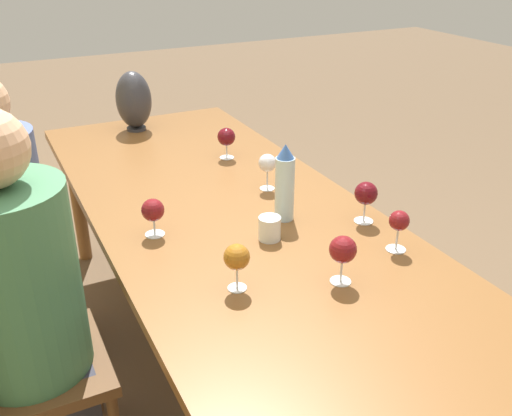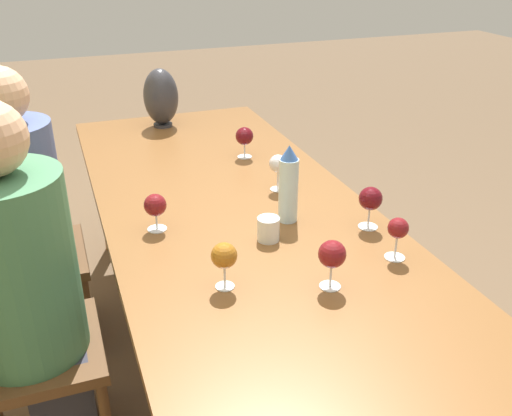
# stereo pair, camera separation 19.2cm
# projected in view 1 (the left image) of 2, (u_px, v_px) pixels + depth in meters

# --- Properties ---
(ground_plane) EXTENTS (14.00, 14.00, 0.00)m
(ground_plane) POSITION_uv_depth(u_px,v_px,m) (236.00, 366.00, 2.45)
(ground_plane) COLOR brown
(dining_table) EXTENTS (2.61, 0.98, 0.74)m
(dining_table) POSITION_uv_depth(u_px,v_px,m) (234.00, 227.00, 2.15)
(dining_table) COLOR brown
(dining_table) RESTS_ON ground_plane
(water_bottle) EXTENTS (0.07, 0.07, 0.29)m
(water_bottle) POSITION_uv_depth(u_px,v_px,m) (285.00, 183.00, 2.01)
(water_bottle) COLOR #ADCCD6
(water_bottle) RESTS_ON dining_table
(water_tumbler) EXTENTS (0.08, 0.08, 0.08)m
(water_tumbler) POSITION_uv_depth(u_px,v_px,m) (270.00, 228.00, 1.92)
(water_tumbler) COLOR silver
(water_tumbler) RESTS_ON dining_table
(vase) EXTENTS (0.18, 0.18, 0.31)m
(vase) POSITION_uv_depth(u_px,v_px,m) (134.00, 100.00, 2.91)
(vase) COLOR #2D2D33
(vase) RESTS_ON dining_table
(wine_glass_0) EXTENTS (0.07, 0.07, 0.14)m
(wine_glass_0) POSITION_uv_depth(u_px,v_px,m) (399.00, 222.00, 1.83)
(wine_glass_0) COLOR silver
(wine_glass_0) RESTS_ON dining_table
(wine_glass_1) EXTENTS (0.08, 0.08, 0.14)m
(wine_glass_1) POSITION_uv_depth(u_px,v_px,m) (226.00, 137.00, 2.58)
(wine_glass_1) COLOR silver
(wine_glass_1) RESTS_ON dining_table
(wine_glass_2) EXTENTS (0.07, 0.07, 0.15)m
(wine_glass_2) POSITION_uv_depth(u_px,v_px,m) (267.00, 164.00, 2.26)
(wine_glass_2) COLOR silver
(wine_glass_2) RESTS_ON dining_table
(wine_glass_3) EXTENTS (0.08, 0.08, 0.15)m
(wine_glass_3) POSITION_uv_depth(u_px,v_px,m) (366.00, 194.00, 2.00)
(wine_glass_3) COLOR silver
(wine_glass_3) RESTS_ON dining_table
(wine_glass_4) EXTENTS (0.08, 0.08, 0.15)m
(wine_glass_4) POSITION_uv_depth(u_px,v_px,m) (237.00, 258.00, 1.62)
(wine_glass_4) COLOR silver
(wine_glass_4) RESTS_ON dining_table
(wine_glass_5) EXTENTS (0.08, 0.08, 0.13)m
(wine_glass_5) POSITION_uv_depth(u_px,v_px,m) (153.00, 211.00, 1.92)
(wine_glass_5) COLOR silver
(wine_glass_5) RESTS_ON dining_table
(wine_glass_6) EXTENTS (0.08, 0.08, 0.15)m
(wine_glass_6) POSITION_uv_depth(u_px,v_px,m) (343.00, 250.00, 1.65)
(wine_glass_6) COLOR silver
(wine_glass_6) RESTS_ON dining_table
(chair_near) EXTENTS (0.44, 0.44, 0.87)m
(chair_near) POSITION_uv_depth(u_px,v_px,m) (10.00, 365.00, 1.76)
(chair_near) COLOR brown
(chair_near) RESTS_ON ground_plane
(person_near) EXTENTS (0.36, 0.36, 1.28)m
(person_near) POSITION_uv_depth(u_px,v_px,m) (26.00, 303.00, 1.70)
(person_near) COLOR #2D2D38
(person_near) RESTS_ON ground_plane
(person_far) EXTENTS (0.33, 0.33, 1.25)m
(person_far) POSITION_uv_depth(u_px,v_px,m) (7.00, 221.00, 2.20)
(person_far) COLOR #2D2D38
(person_far) RESTS_ON ground_plane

